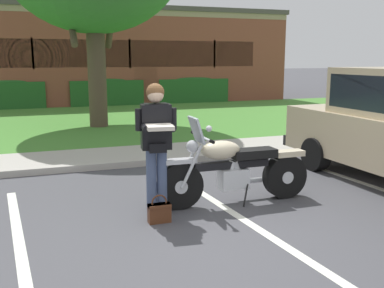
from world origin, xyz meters
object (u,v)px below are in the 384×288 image
(rider_person, at_px, (156,138))
(hedge_center_left, at_px, (9,93))
(hedge_center_right, at_px, (106,91))
(brick_building, at_px, (32,56))
(handbag, at_px, (159,211))
(hedge_right, at_px, (191,89))
(motorcycle, at_px, (240,169))

(rider_person, distance_m, hedge_center_left, 13.65)
(rider_person, height_order, hedge_center_right, rider_person)
(hedge_center_left, bearing_deg, brick_building, 79.04)
(handbag, bearing_deg, hedge_right, 68.87)
(hedge_center_right, height_order, hedge_right, same)
(handbag, distance_m, hedge_center_left, 14.00)
(hedge_center_left, xyz_separation_m, hedge_right, (7.62, -0.00, -0.00))
(hedge_center_right, distance_m, brick_building, 5.98)
(rider_person, bearing_deg, brick_building, 94.27)
(motorcycle, relative_size, rider_person, 1.31)
(motorcycle, height_order, hedge_center_right, motorcycle)
(motorcycle, height_order, brick_building, brick_building)
(handbag, xyz_separation_m, brick_building, (-1.31, 18.87, 1.95))
(brick_building, bearing_deg, hedge_center_left, -100.96)
(handbag, bearing_deg, hedge_center_left, 99.43)
(handbag, relative_size, hedge_right, 0.11)
(hedge_center_left, xyz_separation_m, brick_building, (0.98, 5.07, 1.44))
(hedge_right, bearing_deg, brick_building, 142.64)
(handbag, bearing_deg, rider_person, 78.63)
(handbag, relative_size, hedge_center_left, 0.13)
(handbag, relative_size, brick_building, 0.02)
(hedge_center_left, relative_size, hedge_right, 0.85)
(rider_person, height_order, hedge_right, rider_person)
(rider_person, distance_m, brick_building, 18.60)
(hedge_center_left, height_order, hedge_right, same)
(brick_building, bearing_deg, hedge_center_right, -60.84)
(handbag, bearing_deg, motorcycle, 16.46)
(rider_person, relative_size, brick_building, 0.08)
(hedge_right, bearing_deg, motorcycle, -106.80)
(motorcycle, xyz_separation_m, rider_person, (-1.21, -0.02, 0.52))
(rider_person, xyz_separation_m, hedge_center_right, (1.45, 13.44, -0.36))
(motorcycle, height_order, handbag, motorcycle)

